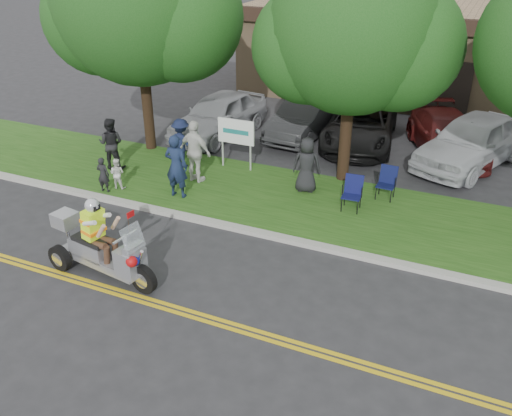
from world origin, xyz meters
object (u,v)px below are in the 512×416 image
at_px(parked_car_far_left, 219,115).
at_px(parked_car_left, 305,117).
at_px(lawn_chair_a, 387,180).
at_px(parked_car_far_right, 472,141).
at_px(spectator_adult_right, 195,152).
at_px(parked_car_right, 447,135).
at_px(trike_scooter, 100,249).
at_px(spectator_adult_left, 176,166).
at_px(lawn_chair_b, 353,190).
at_px(parked_car_mid, 360,125).
at_px(spectator_adult_mid, 111,143).

xyz_separation_m(parked_car_far_left, parked_car_left, (3.00, 1.27, -0.08)).
height_order(lawn_chair_a, parked_car_far_right, parked_car_far_right).
distance_m(spectator_adult_right, parked_car_right, 8.87).
height_order(trike_scooter, spectator_adult_left, spectator_adult_left).
xyz_separation_m(lawn_chair_b, spectator_adult_right, (-4.88, -0.17, 0.42)).
height_order(lawn_chair_a, parked_car_mid, parked_car_mid).
height_order(parked_car_left, parked_car_far_right, parked_car_far_right).
relative_size(parked_car_far_left, parked_car_far_right, 0.94).
bearing_deg(parked_car_mid, lawn_chair_a, -73.88).
bearing_deg(parked_car_far_left, spectator_adult_mid, -102.57).
xyz_separation_m(lawn_chair_a, spectator_adult_left, (-5.58, -2.40, 0.41)).
bearing_deg(lawn_chair_b, spectator_adult_left, -168.42).
relative_size(trike_scooter, parked_car_right, 0.61).
distance_m(trike_scooter, lawn_chair_a, 8.25).
height_order(parked_car_far_left, parked_car_left, parked_car_far_left).
xyz_separation_m(spectator_adult_left, parked_car_right, (6.70, 6.91, -0.35)).
bearing_deg(spectator_adult_mid, parked_car_right, -163.73).
bearing_deg(spectator_adult_left, lawn_chair_a, -160.16).
relative_size(parked_car_mid, parked_car_right, 1.09).
distance_m(trike_scooter, parked_car_left, 10.78).
bearing_deg(parked_car_far_right, parked_car_right, 161.66).
bearing_deg(parked_car_left, spectator_adult_left, -99.16).
distance_m(parked_car_left, parked_car_mid, 2.14).
xyz_separation_m(trike_scooter, spectator_adult_right, (-0.49, 5.20, 0.40)).
xyz_separation_m(trike_scooter, parked_car_right, (6.23, 10.97, 0.02)).
relative_size(trike_scooter, spectator_adult_right, 1.52).
bearing_deg(spectator_adult_right, parked_car_left, -96.14).
distance_m(spectator_adult_right, parked_car_far_left, 4.49).
relative_size(spectator_adult_right, parked_car_right, 0.40).
bearing_deg(spectator_adult_mid, lawn_chair_b, 167.38).
bearing_deg(parked_car_far_right, trike_scooter, -102.21).
xyz_separation_m(lawn_chair_a, spectator_adult_mid, (-8.61, -1.46, 0.30)).
relative_size(spectator_adult_left, parked_car_mid, 0.36).
bearing_deg(trike_scooter, spectator_adult_left, 105.35).
xyz_separation_m(trike_scooter, lawn_chair_b, (4.40, 5.37, -0.02)).
height_order(spectator_adult_left, parked_car_left, spectator_adult_left).
xyz_separation_m(spectator_adult_left, spectator_adult_right, (-0.02, 1.14, 0.03)).
relative_size(lawn_chair_a, parked_car_far_left, 0.20).
distance_m(lawn_chair_b, parked_car_right, 5.90).
xyz_separation_m(trike_scooter, spectator_adult_mid, (-3.49, 5.01, 0.27)).
bearing_deg(spectator_adult_right, parked_car_right, -129.51).
relative_size(spectator_adult_left, parked_car_far_right, 0.37).
xyz_separation_m(trike_scooter, lawn_chair_a, (5.12, 6.47, -0.04)).
height_order(spectator_adult_right, parked_car_far_left, spectator_adult_right).
height_order(spectator_adult_mid, parked_car_mid, spectator_adult_mid).
bearing_deg(parked_car_far_left, lawn_chair_a, -15.90).
xyz_separation_m(lawn_chair_a, parked_car_far_right, (1.97, 3.76, 0.22)).
relative_size(spectator_adult_right, parked_car_left, 0.44).
xyz_separation_m(parked_car_left, parked_car_right, (5.14, 0.25, -0.03)).
distance_m(lawn_chair_b, parked_car_far_left, 7.51).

